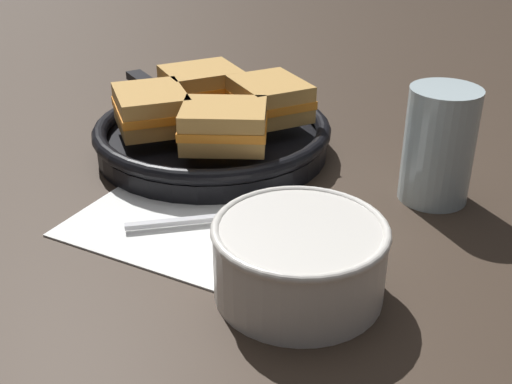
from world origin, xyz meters
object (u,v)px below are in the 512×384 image
(skillet, at_px, (212,136))
(sandwich_near_right, at_px, (151,109))
(spoon, at_px, (249,214))
(sandwich_far_left, at_px, (224,126))
(drinking_glass, at_px, (439,145))
(sandwich_far_right, at_px, (269,99))
(soup_bowl, at_px, (299,255))
(sandwich_near_left, at_px, (201,85))

(skillet, height_order, sandwich_near_right, sandwich_near_right)
(spoon, relative_size, sandwich_near_right, 1.21)
(sandwich_far_left, relative_size, drinking_glass, 0.97)
(spoon, distance_m, sandwich_far_right, 0.20)
(sandwich_near_right, bearing_deg, soup_bowl, -33.90)
(spoon, bearing_deg, soup_bowl, -81.52)
(spoon, distance_m, sandwich_near_right, 0.20)
(drinking_glass, bearing_deg, sandwich_far_left, -166.66)
(sandwich_far_right, distance_m, drinking_glass, 0.23)
(sandwich_near_right, bearing_deg, sandwich_far_right, 40.13)
(soup_bowl, height_order, sandwich_near_left, sandwich_near_left)
(sandwich_near_right, relative_size, sandwich_far_left, 1.04)
(soup_bowl, xyz_separation_m, drinking_glass, (0.07, 0.22, 0.02))
(sandwich_near_left, distance_m, sandwich_near_right, 0.10)
(soup_bowl, relative_size, sandwich_near_left, 1.17)
(soup_bowl, bearing_deg, spoon, 135.53)
(sandwich_near_left, height_order, sandwich_far_left, same)
(sandwich_far_left, distance_m, drinking_glass, 0.24)
(soup_bowl, xyz_separation_m, sandwich_near_left, (-0.26, 0.28, 0.03))
(soup_bowl, height_order, sandwich_near_right, sandwich_near_right)
(soup_bowl, xyz_separation_m, spoon, (-0.09, 0.09, -0.03))
(spoon, xyz_separation_m, skillet, (-0.12, 0.14, 0.01))
(spoon, bearing_deg, sandwich_near_left, 93.62)
(spoon, relative_size, skillet, 0.40)
(sandwich_near_right, relative_size, drinking_glass, 1.01)
(spoon, bearing_deg, skillet, 94.02)
(soup_bowl, height_order, sandwich_far_left, sandwich_far_left)
(skillet, relative_size, sandwich_near_left, 3.01)
(soup_bowl, bearing_deg, sandwich_near_right, 146.10)
(sandwich_far_left, height_order, drinking_glass, drinking_glass)
(sandwich_far_right, bearing_deg, spoon, -71.49)
(sandwich_near_right, relative_size, sandwich_far_right, 1.00)
(sandwich_near_left, bearing_deg, sandwich_near_right, -94.87)
(spoon, height_order, drinking_glass, drinking_glass)
(soup_bowl, relative_size, sandwich_near_right, 1.17)
(sandwich_far_right, bearing_deg, sandwich_far_left, -94.87)
(sandwich_near_left, xyz_separation_m, sandwich_far_right, (0.10, -0.01, 0.00))
(spoon, bearing_deg, sandwich_far_left, 94.36)
(sandwich_far_left, xyz_separation_m, sandwich_far_right, (0.01, 0.10, 0.00))
(sandwich_near_left, relative_size, sandwich_far_right, 1.00)
(sandwich_near_right, bearing_deg, skillet, 41.75)
(soup_bowl, distance_m, spoon, 0.13)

